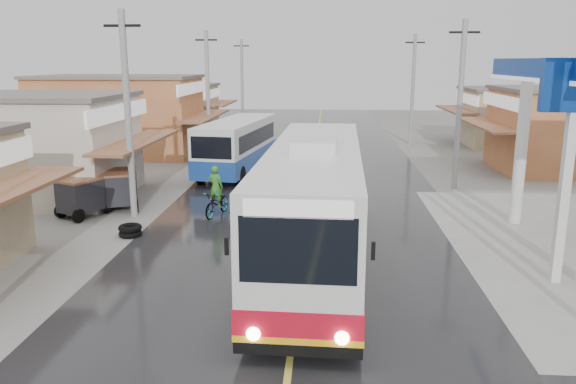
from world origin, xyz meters
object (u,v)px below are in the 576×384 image
Objects in this scene: coach_bus at (315,203)px; tricycle_far at (121,187)px; tricycle_near at (84,194)px; second_bus at (238,145)px; cyclist at (217,199)px; tyre_stack at (130,231)px.

tricycle_far is (-8.30, 6.06, -0.99)m from coach_bus.
tricycle_far is at bearing 75.93° from tricycle_near.
second_bus is 8.82m from tricycle_far.
coach_bus is 6.09× the size of cyclist.
tricycle_far reaches higher than tricycle_near.
second_bus is (-4.56, 14.03, -0.33)m from coach_bus.
tricycle_far is (-3.75, -7.96, -0.66)m from second_bus.
second_bus is 4.32× the size of cyclist.
coach_bus is 5.58× the size of tricycle_far.
coach_bus is 5.28× the size of tricycle_near.
tricycle_near is 1.69m from tricycle_far.
coach_bus is 15.34× the size of tyre_stack.
cyclist reaches higher than tricycle_far.
second_bus is 12.05m from tyre_stack.
tyre_stack is (-2.58, -2.90, -0.47)m from cyclist.
second_bus is 10.90× the size of tyre_stack.
second_bus is at bearing 108.63° from cyclist.
tricycle_far is at bearing -177.04° from cyclist.
tyre_stack is (2.74, -2.51, -0.69)m from tricycle_near.
tyre_stack is at bearing -116.41° from cyclist.
tricycle_far reaches higher than tyre_stack.
coach_bus is 10.54m from tricycle_near.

